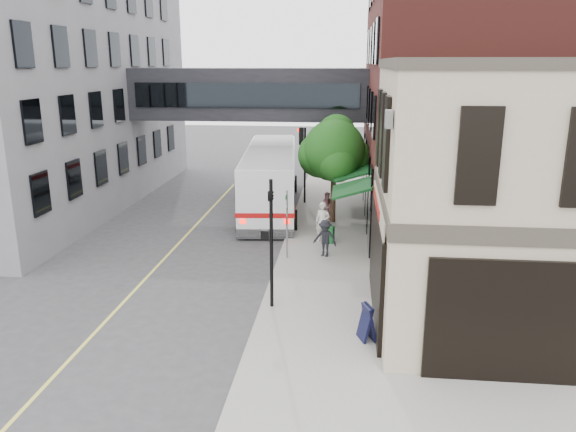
% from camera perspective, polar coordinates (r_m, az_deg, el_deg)
% --- Properties ---
extents(ground, '(120.00, 120.00, 0.00)m').
position_cam_1_polar(ground, '(18.11, -3.78, -12.10)').
color(ground, '#38383A').
rests_on(ground, ground).
extents(sidewalk_main, '(4.00, 60.00, 0.15)m').
position_cam_1_polar(sidewalk_main, '(30.96, 4.23, -0.16)').
color(sidewalk_main, gray).
rests_on(sidewalk_main, ground).
extents(corner_building, '(10.19, 8.12, 8.45)m').
position_cam_1_polar(corner_building, '(19.30, 24.39, 1.62)').
color(corner_building, tan).
rests_on(corner_building, ground).
extents(brick_building, '(13.76, 18.00, 14.00)m').
position_cam_1_polar(brick_building, '(31.66, 19.47, 12.07)').
color(brick_building, '#55201A').
rests_on(brick_building, ground).
extents(opposite_building, '(14.00, 24.00, 14.00)m').
position_cam_1_polar(opposite_building, '(37.52, -26.53, 11.76)').
color(opposite_building, slate).
rests_on(opposite_building, ground).
extents(skyway_bridge, '(14.00, 3.18, 3.00)m').
position_cam_1_polar(skyway_bridge, '(34.37, -3.88, 12.27)').
color(skyway_bridge, black).
rests_on(skyway_bridge, ground).
extents(traffic_signal_near, '(0.44, 0.22, 4.60)m').
position_cam_1_polar(traffic_signal_near, '(18.77, -1.81, -1.23)').
color(traffic_signal_near, black).
rests_on(traffic_signal_near, sidewalk_main).
extents(traffic_signal_far, '(0.53, 0.28, 4.50)m').
position_cam_1_polar(traffic_signal_far, '(33.30, 1.50, 6.72)').
color(traffic_signal_far, black).
rests_on(traffic_signal_far, sidewalk_main).
extents(street_sign_pole, '(0.08, 0.75, 3.00)m').
position_cam_1_polar(street_sign_pole, '(23.83, -0.11, -0.23)').
color(street_sign_pole, gray).
rests_on(street_sign_pole, sidewalk_main).
extents(street_tree, '(3.80, 3.20, 5.60)m').
position_cam_1_polar(street_tree, '(29.38, 4.70, 6.65)').
color(street_tree, '#382619').
rests_on(street_tree, sidewalk_main).
extents(lane_marking, '(0.12, 40.00, 0.01)m').
position_cam_1_polar(lane_marking, '(28.24, -10.41, -2.06)').
color(lane_marking, '#D8CC4C').
rests_on(lane_marking, ground).
extents(bus, '(4.04, 13.04, 3.45)m').
position_cam_1_polar(bus, '(32.78, -1.80, 4.09)').
color(bus, white).
rests_on(bus, ground).
extents(pedestrian_a, '(0.78, 0.62, 1.89)m').
position_cam_1_polar(pedestrian_a, '(26.35, 3.53, -0.62)').
color(pedestrian_a, white).
rests_on(pedestrian_a, sidewalk_main).
extents(pedestrian_b, '(0.76, 0.62, 1.50)m').
position_cam_1_polar(pedestrian_b, '(30.09, 4.06, 1.01)').
color(pedestrian_b, '#CA828C').
rests_on(pedestrian_b, sidewalk_main).
extents(pedestrian_c, '(1.19, 0.90, 1.63)m').
position_cam_1_polar(pedestrian_c, '(24.39, 3.78, -2.26)').
color(pedestrian_c, black).
rests_on(pedestrian_c, sidewalk_main).
extents(newspaper_box, '(0.48, 0.45, 0.80)m').
position_cam_1_polar(newspaper_box, '(26.33, 4.24, -1.88)').
color(newspaper_box, '#155C25').
rests_on(newspaper_box, sidewalk_main).
extents(sandwich_board, '(0.60, 0.73, 1.13)m').
position_cam_1_polar(sandwich_board, '(17.49, 8.04, -10.66)').
color(sandwich_board, black).
rests_on(sandwich_board, sidewalk_main).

